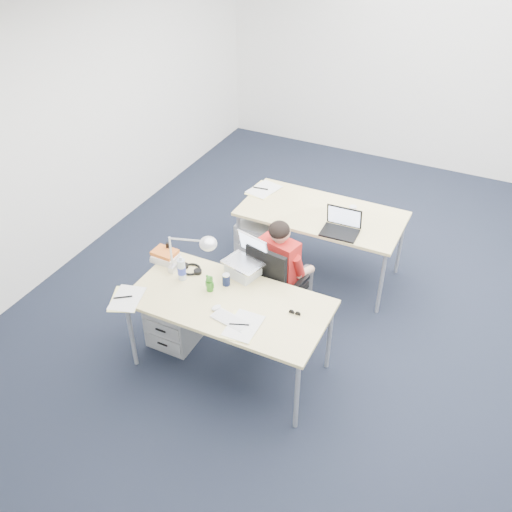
% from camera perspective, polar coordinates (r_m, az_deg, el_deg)
% --- Properties ---
extents(floor, '(7.00, 7.00, 0.00)m').
position_cam_1_polar(floor, '(5.57, 9.02, -5.95)').
color(floor, black).
rests_on(floor, ground).
extents(room, '(6.02, 7.02, 2.80)m').
position_cam_1_polar(room, '(4.61, 11.01, 10.10)').
color(room, white).
rests_on(room, ground).
extents(desk_near, '(1.60, 0.80, 0.73)m').
position_cam_1_polar(desk_near, '(4.58, -2.71, -4.93)').
color(desk_near, '#DBC67E').
rests_on(desk_near, ground).
extents(desk_far, '(1.60, 0.80, 0.73)m').
position_cam_1_polar(desk_far, '(5.69, 6.57, 3.95)').
color(desk_far, '#DBC67E').
rests_on(desk_far, ground).
extents(office_chair, '(0.69, 0.69, 0.95)m').
position_cam_1_polar(office_chair, '(5.23, 2.02, -4.71)').
color(office_chair, black).
rests_on(office_chair, ground).
extents(seated_person, '(0.42, 0.65, 1.12)m').
position_cam_1_polar(seated_person, '(5.15, 3.09, -1.28)').
color(seated_person, red).
rests_on(seated_person, ground).
extents(drawer_pedestal_near, '(0.40, 0.50, 0.55)m').
position_cam_1_polar(drawer_pedestal_near, '(5.17, -7.88, -5.66)').
color(drawer_pedestal_near, '#9FA2A4').
rests_on(drawer_pedestal_near, ground).
extents(drawer_pedestal_far, '(0.40, 0.50, 0.55)m').
position_cam_1_polar(drawer_pedestal_far, '(6.01, 0.58, 1.50)').
color(drawer_pedestal_far, '#9FA2A4').
rests_on(drawer_pedestal_far, ground).
extents(silver_laptop, '(0.37, 0.32, 0.34)m').
position_cam_1_polar(silver_laptop, '(4.70, -1.31, -0.27)').
color(silver_laptop, silver).
rests_on(silver_laptop, desk_near).
extents(wireless_keyboard, '(0.33, 0.18, 0.02)m').
position_cam_1_polar(wireless_keyboard, '(4.37, -2.57, -6.42)').
color(wireless_keyboard, white).
rests_on(wireless_keyboard, desk_near).
extents(computer_mouse, '(0.08, 0.10, 0.03)m').
position_cam_1_polar(computer_mouse, '(4.47, -4.00, -5.18)').
color(computer_mouse, white).
rests_on(computer_mouse, desk_near).
extents(headphones, '(0.23, 0.19, 0.03)m').
position_cam_1_polar(headphones, '(4.87, -6.51, -1.26)').
color(headphones, black).
rests_on(headphones, desk_near).
extents(can_koozie, '(0.08, 0.08, 0.10)m').
position_cam_1_polar(can_koozie, '(4.68, -3.00, -2.36)').
color(can_koozie, '#151E44').
rests_on(can_koozie, desk_near).
extents(water_bottle, '(0.07, 0.07, 0.22)m').
position_cam_1_polar(water_bottle, '(4.73, -7.47, -1.20)').
color(water_bottle, silver).
rests_on(water_bottle, desk_near).
extents(bear_figurine, '(0.09, 0.07, 0.15)m').
position_cam_1_polar(bear_figurine, '(4.61, -4.66, -2.71)').
color(bear_figurine, '#1C671B').
rests_on(bear_figurine, desk_near).
extents(book_stack, '(0.27, 0.24, 0.10)m').
position_cam_1_polar(book_stack, '(5.00, -9.06, 0.01)').
color(book_stack, silver).
rests_on(book_stack, desk_near).
extents(cordless_phone, '(0.05, 0.04, 0.15)m').
position_cam_1_polar(cordless_phone, '(5.02, -8.70, 0.61)').
color(cordless_phone, black).
rests_on(cordless_phone, desk_near).
extents(papers_left, '(0.31, 0.37, 0.01)m').
position_cam_1_polar(papers_left, '(4.67, -12.94, -4.21)').
color(papers_left, '#FFF693').
rests_on(papers_left, desk_near).
extents(papers_right, '(0.25, 0.34, 0.01)m').
position_cam_1_polar(papers_right, '(4.31, -1.44, -7.06)').
color(papers_right, '#FFF693').
rests_on(papers_right, desk_near).
extents(sunglasses, '(0.10, 0.05, 0.02)m').
position_cam_1_polar(sunglasses, '(4.43, 3.90, -5.71)').
color(sunglasses, black).
rests_on(sunglasses, desk_near).
extents(desk_lamp, '(0.43, 0.20, 0.47)m').
position_cam_1_polar(desk_lamp, '(4.69, -7.10, 0.32)').
color(desk_lamp, silver).
rests_on(desk_lamp, desk_near).
extents(dark_laptop, '(0.35, 0.34, 0.24)m').
position_cam_1_polar(dark_laptop, '(5.30, 8.45, 3.34)').
color(dark_laptop, black).
rests_on(dark_laptop, desk_far).
extents(far_cup, '(0.08, 0.08, 0.10)m').
position_cam_1_polar(far_cup, '(5.63, 9.63, 4.46)').
color(far_cup, white).
rests_on(far_cup, desk_far).
extents(far_papers, '(0.30, 0.38, 0.01)m').
position_cam_1_polar(far_papers, '(6.01, 0.67, 6.63)').
color(far_papers, white).
rests_on(far_papers, desk_far).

